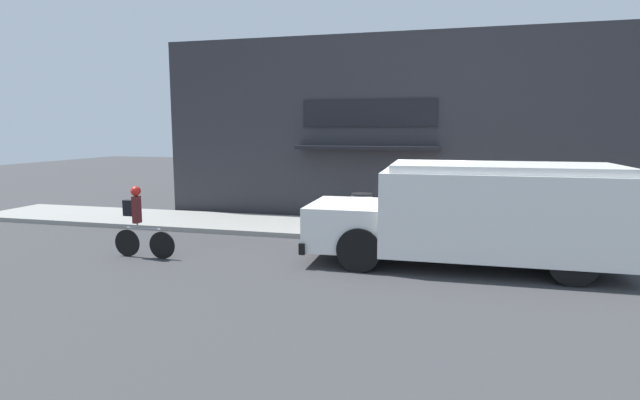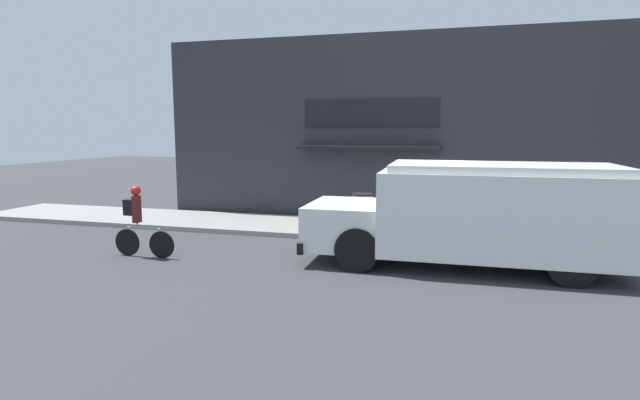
{
  "view_description": "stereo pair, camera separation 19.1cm",
  "coord_description": "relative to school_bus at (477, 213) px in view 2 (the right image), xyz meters",
  "views": [
    {
      "loc": [
        0.87,
        -12.49,
        2.89
      ],
      "look_at": [
        -2.34,
        -0.2,
        1.1
      ],
      "focal_mm": 28.0,
      "sensor_mm": 36.0,
      "label": 1
    },
    {
      "loc": [
        1.05,
        -12.44,
        2.89
      ],
      "look_at": [
        -2.34,
        -0.2,
        1.1
      ],
      "focal_mm": 28.0,
      "sensor_mm": 36.0,
      "label": 2
    }
  ],
  "objects": [
    {
      "name": "school_bus",
      "position": [
        0.0,
        0.0,
        0.0
      ],
      "size": [
        6.56,
        2.79,
        2.2
      ],
      "rotation": [
        0.0,
        0.0,
        0.02
      ],
      "color": "white",
      "rests_on": "ground_plane"
    },
    {
      "name": "cyclist",
      "position": [
        -7.39,
        -1.17,
        -0.34
      ],
      "size": [
        1.53,
        0.22,
        1.64
      ],
      "rotation": [
        0.0,
        0.0,
        -0.01
      ],
      "color": "black",
      "rests_on": "ground_plane"
    },
    {
      "name": "sidewalk",
      "position": [
        -1.48,
        2.95,
        -1.09
      ],
      "size": [
        28.0,
        2.71,
        0.14
      ],
      "color": "gray",
      "rests_on": "ground_plane"
    },
    {
      "name": "ground_plane",
      "position": [
        -1.48,
        1.6,
        -1.16
      ],
      "size": [
        70.0,
        70.0,
        0.0
      ],
      "primitive_type": "plane",
      "color": "#38383A"
    },
    {
      "name": "trash_bin",
      "position": [
        -3.01,
        3.09,
        -0.55
      ],
      "size": [
        0.62,
        0.62,
        0.95
      ],
      "color": "slate",
      "rests_on": "sidewalk"
    },
    {
      "name": "storefront",
      "position": [
        -1.52,
        4.64,
        1.74
      ],
      "size": [
        16.86,
        0.87,
        5.81
      ],
      "color": "#2D2D33",
      "rests_on": "ground_plane"
    }
  ]
}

